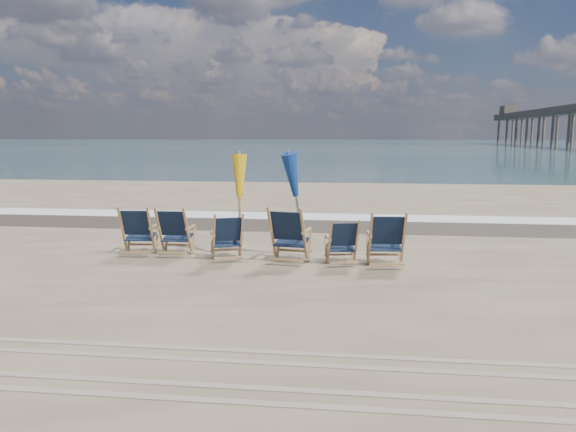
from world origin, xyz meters
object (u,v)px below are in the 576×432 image
Objects in this scene: beach_chair_0 at (151,231)px; beach_chair_4 at (357,242)px; umbrella_blue at (298,177)px; beach_chair_2 at (242,237)px; beach_chair_3 at (304,236)px; beach_chair_1 at (187,232)px; beach_chair_5 at (404,240)px; umbrella_yellow at (239,182)px.

beach_chair_4 is at bearing 170.58° from beach_chair_0.
beach_chair_4 is 0.42× the size of umbrella_blue.
beach_chair_3 is at bearing 147.08° from beach_chair_2.
beach_chair_5 is at bearing 174.43° from beach_chair_1.
beach_chair_5 is 3.30m from umbrella_yellow.
beach_chair_1 is 2.44m from umbrella_blue.
beach_chair_5 is (4.16, -0.45, 0.02)m from beach_chair_1.
beach_chair_3 reaches higher than beach_chair_2.
beach_chair_1 is at bearing -0.79° from beach_chair_3.
beach_chair_3 reaches higher than beach_chair_4.
beach_chair_3 is (3.08, -0.41, 0.04)m from beach_chair_0.
beach_chair_1 is at bearing -176.20° from umbrella_yellow.
beach_chair_5 reaches higher than beach_chair_2.
umbrella_blue is at bearing 179.17° from beach_chair_0.
beach_chair_2 is at bearing -2.61° from beach_chair_3.
umbrella_blue is at bearing -38.19° from beach_chair_4.
umbrella_blue is at bearing 6.85° from umbrella_yellow.
beach_chair_2 is at bearing -17.55° from beach_chair_4.
beach_chair_0 is at bearing -175.82° from umbrella_blue.
umbrella_yellow reaches higher than beach_chair_2.
beach_chair_4 is (2.19, -0.16, -0.02)m from beach_chair_2.
umbrella_yellow is 0.95× the size of umbrella_blue.
umbrella_blue reaches higher than beach_chair_3.
beach_chair_3 is 1.23× the size of beach_chair_4.
beach_chair_3 is (1.22, -0.26, 0.08)m from beach_chair_2.
beach_chair_3 is (2.34, -0.42, 0.04)m from beach_chair_1.
beach_chair_2 is at bearing -160.85° from umbrella_blue.
umbrella_blue is (1.05, 0.37, 1.12)m from beach_chair_2.
beach_chair_2 is 0.47× the size of umbrella_yellow.
beach_chair_5 is (4.90, -0.44, 0.02)m from beach_chair_0.
beach_chair_1 is at bearing -18.89° from beach_chair_4.
beach_chair_4 is (3.32, -0.32, -0.06)m from beach_chair_1.
beach_chair_2 is at bearing 170.31° from beach_chair_0.
umbrella_blue is at bearing -65.84° from beach_chair_3.
umbrella_yellow is (1.79, 0.08, 0.99)m from beach_chair_0.
beach_chair_4 is (0.97, 0.10, -0.11)m from beach_chair_3.
umbrella_yellow reaches higher than beach_chair_3.
beach_chair_5 reaches higher than beach_chair_0.
umbrella_yellow is at bearing 177.48° from beach_chair_0.
umbrella_yellow reaches higher than beach_chair_4.
beach_chair_1 reaches higher than beach_chair_2.
umbrella_blue reaches higher than beach_chair_4.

